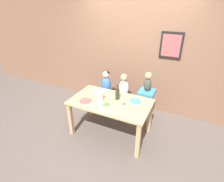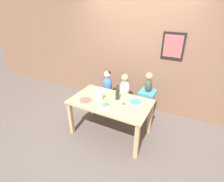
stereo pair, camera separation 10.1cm
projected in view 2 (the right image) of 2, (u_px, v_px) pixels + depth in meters
The scene contains 16 objects.
ground_plane at pixel (111, 132), 3.53m from camera, with size 14.00×14.00×0.00m, color #564C47.
wall_back at pixel (137, 52), 3.89m from camera, with size 10.00×0.09×2.70m.
dining_table at pixel (110, 106), 3.25m from camera, with size 1.47×0.84×0.72m.
chair_far_left at pixel (108, 96), 4.06m from camera, with size 0.36×0.39×0.48m.
chair_far_center at pixel (124, 100), 3.88m from camera, with size 0.36×0.39×0.48m.
chair_right_highchair at pixel (147, 99), 3.60m from camera, with size 0.31×0.33×0.74m.
person_child_left at pixel (107, 82), 3.89m from camera, with size 0.21×0.20×0.53m.
person_child_center at pixel (125, 86), 3.72m from camera, with size 0.21×0.20×0.53m.
person_baby_right at pixel (149, 81), 3.41m from camera, with size 0.15×0.15×0.40m.
wine_bottle at pixel (117, 94), 3.21m from camera, with size 0.08×0.08×0.29m.
paper_towel_roll at pixel (100, 95), 3.17m from camera, with size 0.11×0.11×0.22m.
wine_glass_near at pixel (122, 101), 2.98m from camera, with size 0.07×0.07×0.16m.
salad_bowl_large at pixel (106, 105), 3.00m from camera, with size 0.16×0.16×0.08m.
dinner_plate_front_left at pixel (85, 100), 3.22m from camera, with size 0.22×0.22×0.01m.
dinner_plate_back_left at pixel (99, 91), 3.56m from camera, with size 0.22×0.22×0.01m.
dinner_plate_back_right at pixel (135, 101), 3.18m from camera, with size 0.22×0.22×0.01m.
Camera 2 is at (1.30, -2.43, 2.36)m, focal length 28.00 mm.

